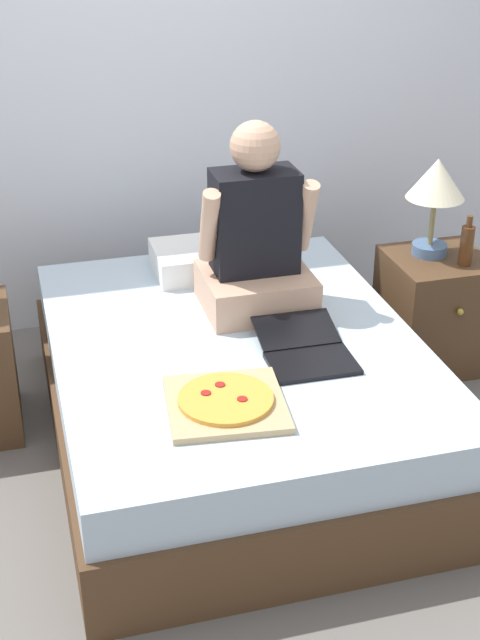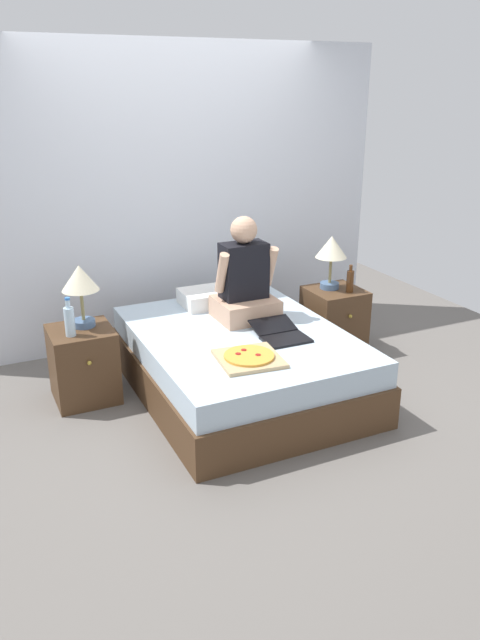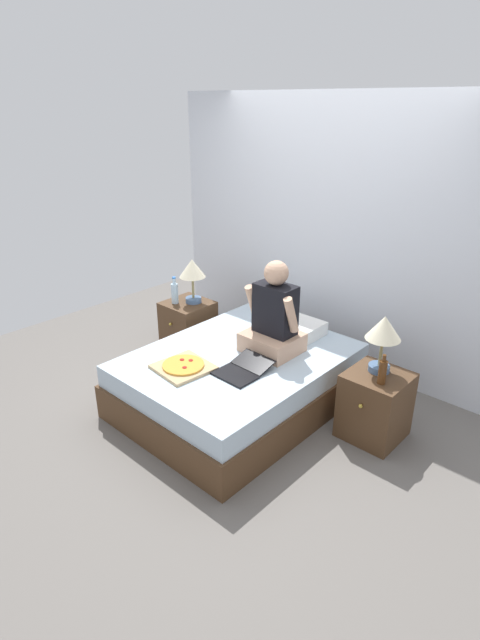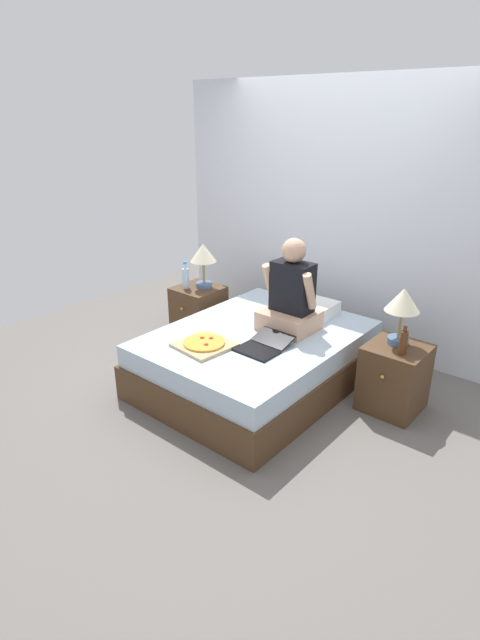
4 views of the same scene
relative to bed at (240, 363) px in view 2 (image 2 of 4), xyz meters
The scene contains 13 objects.
ground_plane 0.24m from the bed, ahead, with size 5.77×5.77×0.00m, color #66605B.
wall_back 1.65m from the bed, 90.00° to the left, with size 3.77×0.12×2.50m, color silver.
bed is the anchor object (origin of this frame).
nightstand_left 1.14m from the bed, 160.02° to the left, with size 0.44×0.47×0.54m.
lamp_on_left_nightstand 1.28m from the bed, 156.90° to the left, with size 0.26×0.26×0.45m.
water_bottle 1.25m from the bed, 165.44° to the left, with size 0.07×0.07×0.28m.
nightstand_right 1.14m from the bed, 19.98° to the left, with size 0.44×0.47×0.54m.
lamp_on_right_nightstand 1.29m from the bed, 22.90° to the left, with size 0.26×0.26×0.45m.
beer_bottle 1.24m from the bed, 14.21° to the left, with size 0.06×0.06×0.23m.
pillow 0.73m from the bed, 84.25° to the left, with size 0.52×0.34×0.12m, color white.
person_seated 0.61m from the bed, 58.95° to the left, with size 0.47×0.40×0.78m.
laptop 0.40m from the bed, 43.85° to the right, with size 0.32×0.42×0.07m.
pizza_box 0.56m from the bed, 108.62° to the right, with size 0.44×0.44×0.05m.
Camera 2 is at (-1.78, -3.78, 2.17)m, focal length 35.00 mm.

